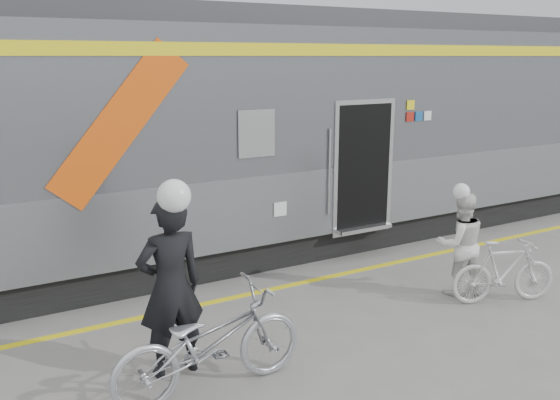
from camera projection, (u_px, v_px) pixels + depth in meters
ground at (328, 360)px, 6.72m from camera, size 90.00×90.00×0.00m
train at (205, 136)px, 9.92m from camera, size 24.00×3.17×4.10m
safety_strip at (245, 295)px, 8.53m from camera, size 24.00×0.12×0.01m
man at (170, 287)px, 6.24m from camera, size 0.73×0.49×1.98m
bicycle_left at (210, 342)px, 5.98m from camera, size 2.09×0.77×1.09m
woman at (460, 244)px, 8.45m from camera, size 0.88×0.78×1.50m
bicycle_right at (504, 271)px, 8.20m from camera, size 1.56×0.93×0.91m
helmet_man at (165, 179)px, 5.97m from camera, size 0.34×0.34×0.34m
helmet_woman at (465, 185)px, 8.25m from camera, size 0.24×0.24×0.24m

